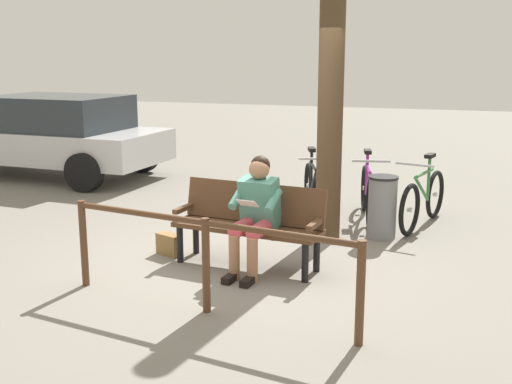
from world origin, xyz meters
The scene contains 11 objects.
ground_plane centered at (0.00, 0.00, 0.00)m, with size 40.00×40.00×0.00m, color slate.
bench centered at (-0.26, -0.08, 0.51)m, with size 1.64×0.64×0.87m.
person_reading centered at (-0.38, 0.10, 0.66)m, with size 0.52×0.79×1.20m.
handbag centered at (0.71, -0.10, 0.12)m, with size 0.30×0.14×0.24m, color olive.
tree_trunk centered at (-0.82, -1.35, 1.95)m, with size 0.30×0.30×3.90m, color #4C3823.
litter_bin centered at (-1.45, -1.54, 0.39)m, with size 0.36×0.36×0.77m.
bicycle_purple centered at (-1.89, -2.24, 0.36)m, with size 0.57×1.64×0.94m.
bicycle_red centered at (-1.15, -2.32, 0.36)m, with size 0.55×1.65×0.94m.
bicycle_blue centered at (-0.40, -2.27, 0.36)m, with size 0.70×1.59×0.94m.
railing_fence centered at (-0.31, 1.23, 0.58)m, with size 2.82×0.49×0.85m.
parked_car centered at (4.76, -3.56, 0.77)m, with size 4.26×2.14×1.47m.
Camera 1 is at (-2.39, 5.97, 2.23)m, focal length 44.05 mm.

